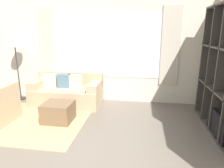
{
  "coord_description": "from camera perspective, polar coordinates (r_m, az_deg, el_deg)",
  "views": [
    {
      "loc": [
        0.93,
        -1.78,
        1.82
      ],
      "look_at": [
        0.38,
        1.8,
        0.85
      ],
      "focal_mm": 32.0,
      "sensor_mm": 36.0,
      "label": 1
    }
  ],
  "objects": [
    {
      "name": "floor_lamp",
      "position": [
        5.79,
        -26.04,
        9.76
      ],
      "size": [
        0.33,
        0.33,
        1.68
      ],
      "color": "black",
      "rests_on": "ground_plane"
    },
    {
      "name": "couch_main",
      "position": [
        5.2,
        -12.7,
        -2.29
      ],
      "size": [
        1.71,
        0.84,
        0.77
      ],
      "color": "tan",
      "rests_on": "ground_plane"
    },
    {
      "name": "area_rug",
      "position": [
        4.53,
        -22.05,
        -9.77
      ],
      "size": [
        2.24,
        1.9,
        0.01
      ],
      "primitive_type": "cube",
      "color": "tan",
      "rests_on": "ground_plane"
    },
    {
      "name": "ottoman",
      "position": [
        4.28,
        -15.08,
        -7.77
      ],
      "size": [
        0.58,
        0.54,
        0.4
      ],
      "color": "brown",
      "rests_on": "ground_plane"
    },
    {
      "name": "wall_back",
      "position": [
        5.18,
        -1.62,
        9.88
      ],
      "size": [
        6.32,
        0.11,
        2.7
      ],
      "color": "beige",
      "rests_on": "ground_plane"
    }
  ]
}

